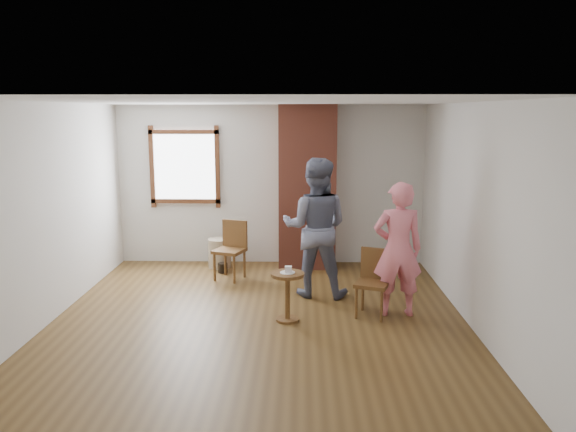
# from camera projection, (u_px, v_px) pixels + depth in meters

# --- Properties ---
(ground) EXTENTS (5.50, 5.50, 0.00)m
(ground) POSITION_uv_depth(u_px,v_px,m) (259.00, 322.00, 6.74)
(ground) COLOR brown
(ground) RESTS_ON ground
(room_shell) EXTENTS (5.04, 5.52, 2.62)m
(room_shell) POSITION_uv_depth(u_px,v_px,m) (257.00, 167.00, 7.00)
(room_shell) COLOR silver
(room_shell) RESTS_ON ground
(brick_chimney) EXTENTS (0.90, 0.50, 2.60)m
(brick_chimney) POSITION_uv_depth(u_px,v_px,m) (307.00, 187.00, 8.94)
(brick_chimney) COLOR #A44E3A
(brick_chimney) RESTS_ON ground
(stoneware_crock) EXTENTS (0.44, 0.44, 0.47)m
(stoneware_crock) POSITION_uv_depth(u_px,v_px,m) (220.00, 253.00, 9.07)
(stoneware_crock) COLOR tan
(stoneware_crock) RESTS_ON ground
(dark_pot) EXTENTS (0.20, 0.20, 0.15)m
(dark_pot) POSITION_uv_depth(u_px,v_px,m) (223.00, 268.00, 8.80)
(dark_pot) COLOR black
(dark_pot) RESTS_ON ground
(dining_chair_left) EXTENTS (0.53, 0.53, 0.88)m
(dining_chair_left) POSITION_uv_depth(u_px,v_px,m) (232.00, 246.00, 8.44)
(dining_chair_left) COLOR brown
(dining_chair_left) RESTS_ON ground
(dining_chair_right) EXTENTS (0.50, 0.50, 0.83)m
(dining_chair_right) POSITION_uv_depth(u_px,v_px,m) (374.00, 278.00, 6.92)
(dining_chair_right) COLOR brown
(dining_chair_right) RESTS_ON ground
(side_table) EXTENTS (0.40, 0.40, 0.60)m
(side_table) POSITION_uv_depth(u_px,v_px,m) (287.00, 289.00, 6.72)
(side_table) COLOR brown
(side_table) RESTS_ON ground
(cake_plate) EXTENTS (0.18, 0.18, 0.01)m
(cake_plate) POSITION_uv_depth(u_px,v_px,m) (287.00, 272.00, 6.68)
(cake_plate) COLOR white
(cake_plate) RESTS_ON side_table
(cake_slice) EXTENTS (0.08, 0.07, 0.06)m
(cake_slice) POSITION_uv_depth(u_px,v_px,m) (288.00, 270.00, 6.67)
(cake_slice) COLOR silver
(cake_slice) RESTS_ON cake_plate
(man) EXTENTS (1.01, 0.84, 1.89)m
(man) POSITION_uv_depth(u_px,v_px,m) (315.00, 227.00, 7.59)
(man) COLOR #141737
(man) RESTS_ON ground
(person_pink) EXTENTS (0.62, 0.42, 1.67)m
(person_pink) POSITION_uv_depth(u_px,v_px,m) (398.00, 249.00, 6.85)
(person_pink) COLOR pink
(person_pink) RESTS_ON ground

